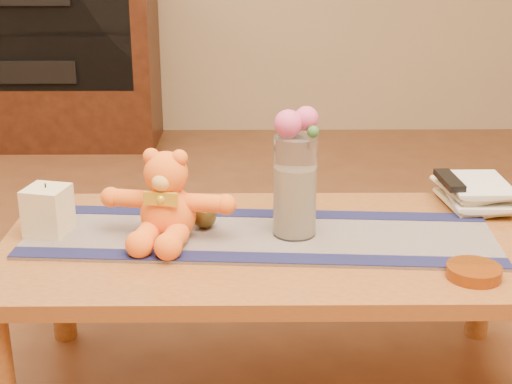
{
  "coord_description": "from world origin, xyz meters",
  "views": [
    {
      "loc": [
        -0.07,
        -1.77,
        1.22
      ],
      "look_at": [
        -0.05,
        0.0,
        0.58
      ],
      "focal_mm": 52.74,
      "sensor_mm": 36.0,
      "label": 1
    }
  ],
  "objects_px": {
    "pillar_candle": "(48,210)",
    "book_bottom": "(446,204)",
    "teddy_bear": "(167,196)",
    "tv_remote": "(449,180)",
    "amber_dish": "(474,272)",
    "bronze_ball": "(204,216)",
    "glass_vase": "(295,186)"
  },
  "relations": [
    {
      "from": "pillar_candle",
      "to": "book_bottom",
      "type": "relative_size",
      "value": 0.55
    },
    {
      "from": "teddy_bear",
      "to": "book_bottom",
      "type": "distance_m",
      "value": 0.8
    },
    {
      "from": "tv_remote",
      "to": "amber_dish",
      "type": "relative_size",
      "value": 1.27
    },
    {
      "from": "glass_vase",
      "to": "tv_remote",
      "type": "bearing_deg",
      "value": 24.04
    },
    {
      "from": "book_bottom",
      "to": "bronze_ball",
      "type": "bearing_deg",
      "value": -172.83
    },
    {
      "from": "pillar_candle",
      "to": "amber_dish",
      "type": "distance_m",
      "value": 1.06
    },
    {
      "from": "pillar_candle",
      "to": "book_bottom",
      "type": "height_order",
      "value": "pillar_candle"
    },
    {
      "from": "pillar_candle",
      "to": "tv_remote",
      "type": "relative_size",
      "value": 0.76
    },
    {
      "from": "teddy_bear",
      "to": "bronze_ball",
      "type": "distance_m",
      "value": 0.13
    },
    {
      "from": "tv_remote",
      "to": "amber_dish",
      "type": "distance_m",
      "value": 0.45
    },
    {
      "from": "teddy_bear",
      "to": "pillar_candle",
      "type": "bearing_deg",
      "value": -174.75
    },
    {
      "from": "teddy_bear",
      "to": "tv_remote",
      "type": "xyz_separation_m",
      "value": [
        0.77,
        0.21,
        -0.03
      ]
    },
    {
      "from": "book_bottom",
      "to": "amber_dish",
      "type": "bearing_deg",
      "value": -102.45
    },
    {
      "from": "teddy_bear",
      "to": "amber_dish",
      "type": "bearing_deg",
      "value": -6.93
    },
    {
      "from": "bronze_ball",
      "to": "book_bottom",
      "type": "bearing_deg",
      "value": 13.59
    },
    {
      "from": "teddy_bear",
      "to": "book_bottom",
      "type": "xyz_separation_m",
      "value": [
        0.77,
        0.22,
        -0.11
      ]
    },
    {
      "from": "teddy_bear",
      "to": "glass_vase",
      "type": "height_order",
      "value": "glass_vase"
    },
    {
      "from": "glass_vase",
      "to": "amber_dish",
      "type": "relative_size",
      "value": 2.06
    },
    {
      "from": "bronze_ball",
      "to": "book_bottom",
      "type": "height_order",
      "value": "bronze_ball"
    },
    {
      "from": "book_bottom",
      "to": "amber_dish",
      "type": "distance_m",
      "value": 0.45
    },
    {
      "from": "amber_dish",
      "to": "teddy_bear",
      "type": "bearing_deg",
      "value": 162.43
    },
    {
      "from": "pillar_candle",
      "to": "book_bottom",
      "type": "bearing_deg",
      "value": 10.1
    },
    {
      "from": "pillar_candle",
      "to": "tv_remote",
      "type": "height_order",
      "value": "pillar_candle"
    },
    {
      "from": "book_bottom",
      "to": "amber_dish",
      "type": "height_order",
      "value": "amber_dish"
    },
    {
      "from": "pillar_candle",
      "to": "glass_vase",
      "type": "relative_size",
      "value": 0.47
    },
    {
      "from": "pillar_candle",
      "to": "bronze_ball",
      "type": "relative_size",
      "value": 1.86
    },
    {
      "from": "teddy_bear",
      "to": "book_bottom",
      "type": "relative_size",
      "value": 1.45
    },
    {
      "from": "bronze_ball",
      "to": "tv_remote",
      "type": "relative_size",
      "value": 0.41
    },
    {
      "from": "bronze_ball",
      "to": "amber_dish",
      "type": "distance_m",
      "value": 0.69
    },
    {
      "from": "book_bottom",
      "to": "teddy_bear",
      "type": "bearing_deg",
      "value": -170.29
    },
    {
      "from": "teddy_bear",
      "to": "book_bottom",
      "type": "bearing_deg",
      "value": 26.77
    },
    {
      "from": "teddy_bear",
      "to": "amber_dish",
      "type": "distance_m",
      "value": 0.76
    }
  ]
}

